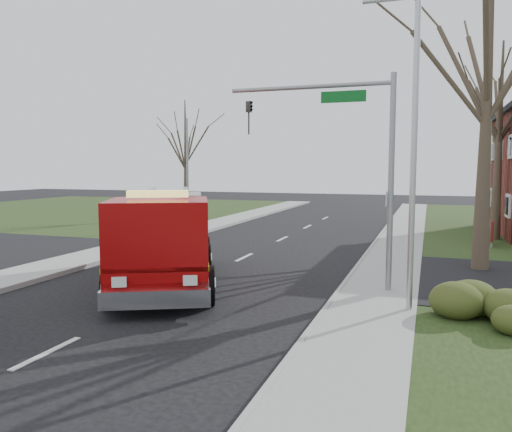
% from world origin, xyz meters
% --- Properties ---
extents(ground, '(120.00, 120.00, 0.00)m').
position_xyz_m(ground, '(0.00, 0.00, 0.00)').
color(ground, black).
rests_on(ground, ground).
extents(sidewalk_right, '(2.40, 80.00, 0.15)m').
position_xyz_m(sidewalk_right, '(6.20, 0.00, 0.07)').
color(sidewalk_right, gray).
rests_on(sidewalk_right, ground).
extents(sidewalk_left, '(2.40, 80.00, 0.15)m').
position_xyz_m(sidewalk_left, '(-6.20, 0.00, 0.07)').
color(sidewalk_left, gray).
rests_on(sidewalk_left, ground).
extents(health_center_sign, '(0.12, 2.00, 1.40)m').
position_xyz_m(health_center_sign, '(10.50, 12.50, 0.88)').
color(health_center_sign, '#511713').
rests_on(health_center_sign, ground).
extents(hedge_corner, '(2.80, 2.00, 0.90)m').
position_xyz_m(hedge_corner, '(9.00, -1.00, 0.58)').
color(hedge_corner, '#333E16').
rests_on(hedge_corner, lawn_right).
extents(bare_tree_near, '(6.00, 6.00, 12.00)m').
position_xyz_m(bare_tree_near, '(9.50, 6.00, 7.41)').
color(bare_tree_near, '#3B3023').
rests_on(bare_tree_near, ground).
extents(bare_tree_far, '(5.25, 5.25, 10.50)m').
position_xyz_m(bare_tree_far, '(11.00, 15.00, 6.49)').
color(bare_tree_far, '#3B3023').
rests_on(bare_tree_far, ground).
extents(bare_tree_left, '(4.50, 4.50, 9.00)m').
position_xyz_m(bare_tree_left, '(-10.00, 20.00, 5.56)').
color(bare_tree_left, '#3B3023').
rests_on(bare_tree_left, ground).
extents(traffic_signal_mast, '(5.29, 0.18, 6.80)m').
position_xyz_m(traffic_signal_mast, '(5.21, 1.50, 4.71)').
color(traffic_signal_mast, gray).
rests_on(traffic_signal_mast, ground).
extents(streetlight_pole, '(1.48, 0.16, 8.40)m').
position_xyz_m(streetlight_pole, '(7.14, -0.50, 4.55)').
color(streetlight_pole, '#B7BABF').
rests_on(streetlight_pole, ground).
extents(utility_pole_far, '(0.14, 0.14, 7.00)m').
position_xyz_m(utility_pole_far, '(-6.80, 14.00, 3.50)').
color(utility_pole_far, gray).
rests_on(utility_pole_far, ground).
extents(fire_engine, '(6.08, 8.62, 3.31)m').
position_xyz_m(fire_engine, '(-0.71, 0.35, 1.50)').
color(fire_engine, '#920607').
rests_on(fire_engine, ground).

